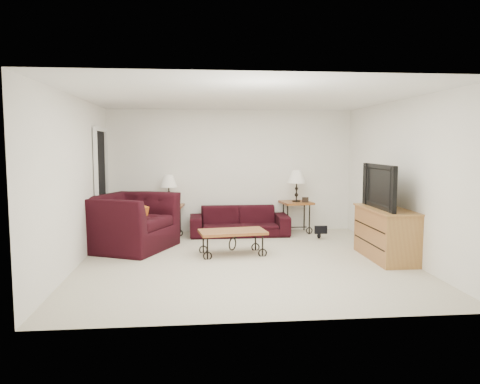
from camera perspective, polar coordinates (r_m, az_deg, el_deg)
The scene contains 20 objects.
ground at distance 7.26m, azimuth 0.55°, elevation -8.45°, with size 5.00×5.00×0.00m, color #B8AD9D.
wall_back at distance 9.53m, azimuth -1.07°, elevation 2.60°, with size 5.00×0.02×2.50m, color white.
wall_front at distance 4.58m, azimuth 3.95°, elevation -0.98°, with size 5.00×0.02×2.50m, color white.
wall_left at distance 7.22m, azimuth -19.57°, elevation 1.21°, with size 0.02×5.00×2.50m, color white.
wall_right at distance 7.73m, azimuth 19.32°, elevation 1.50°, with size 0.02×5.00×2.50m, color white.
ceiling at distance 7.06m, azimuth 0.57°, elevation 11.60°, with size 5.00×5.00×0.00m, color white.
doorway at distance 8.84m, azimuth -16.78°, elevation 0.60°, with size 0.08×0.94×2.04m, color black.
sofa at distance 9.18m, azimuth -0.09°, elevation -3.60°, with size 1.94×0.76×0.57m, color black.
side_table_left at distance 9.32m, azimuth -8.71°, elevation -3.42°, with size 0.55×0.55×0.60m, color #9B5F27.
side_table_right at distance 9.53m, azimuth 6.93°, elevation -3.08°, with size 0.58×0.58×0.64m, color #9B5F27.
lamp_left at distance 9.25m, azimuth -8.77°, elevation 0.25°, with size 0.34×0.34×0.60m, color black, non-canonical shape.
lamp_right at distance 9.45m, azimuth 6.98°, elevation 0.74°, with size 0.36×0.36×0.64m, color black, non-canonical shape.
photo_frame_left at distance 9.13m, azimuth -9.73°, elevation -1.41°, with size 0.12×0.02×0.10m, color black.
photo_frame_right at distance 9.37m, azimuth 8.05°, elevation -0.95°, with size 0.13×0.02×0.11m, color black.
coffee_table at distance 7.59m, azimuth -0.93°, elevation -6.26°, with size 1.07×0.58×0.40m, color #9B5F27.
armchair at distance 8.17m, azimuth -13.44°, elevation -3.64°, with size 1.44×1.26×0.93m, color black.
throw_pillow at distance 8.10m, azimuth -12.44°, elevation -3.32°, with size 0.42×0.11×0.42m, color orange.
tv_stand at distance 7.65m, azimuth 17.55°, elevation -4.91°, with size 0.56×1.34×0.80m, color #AB873F.
television at distance 7.54m, azimuth 17.59°, elevation 0.66°, with size 1.20×0.16×0.69m, color black.
backpack at distance 9.00m, azimuth 9.72°, elevation -4.21°, with size 0.36×0.28×0.47m, color black.
Camera 1 is at (-0.76, -6.99, 1.80)m, focal length 34.61 mm.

